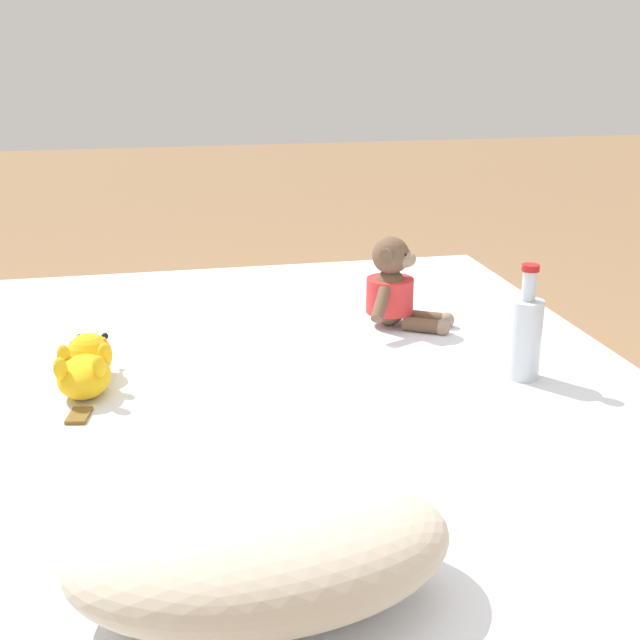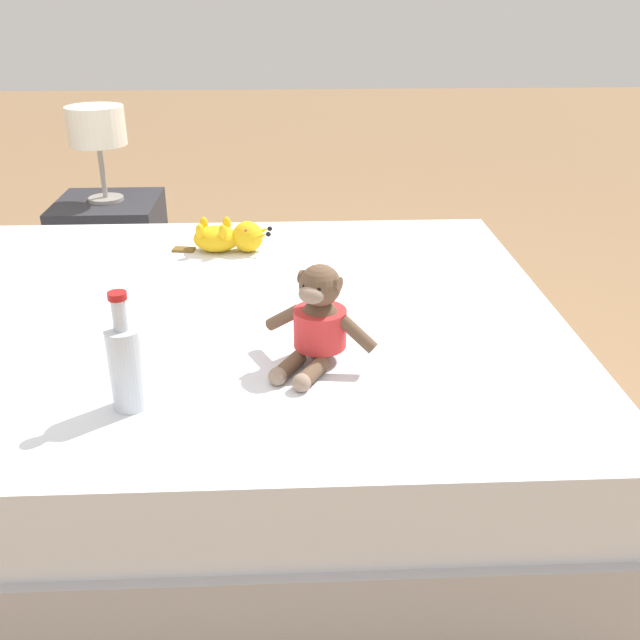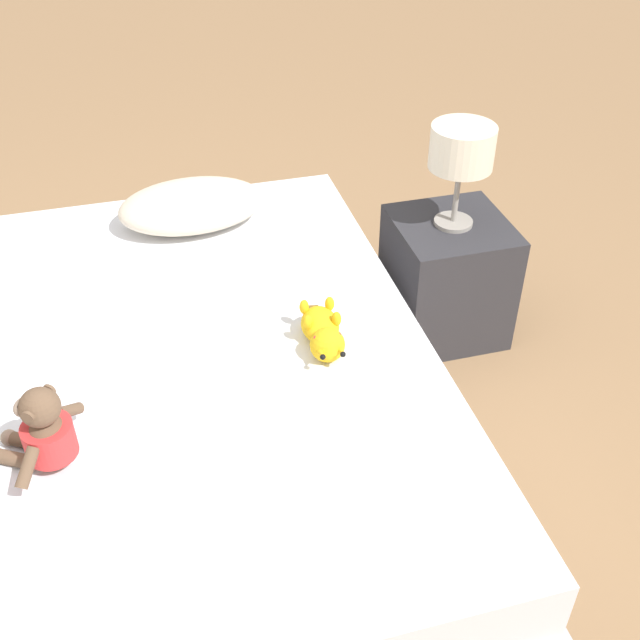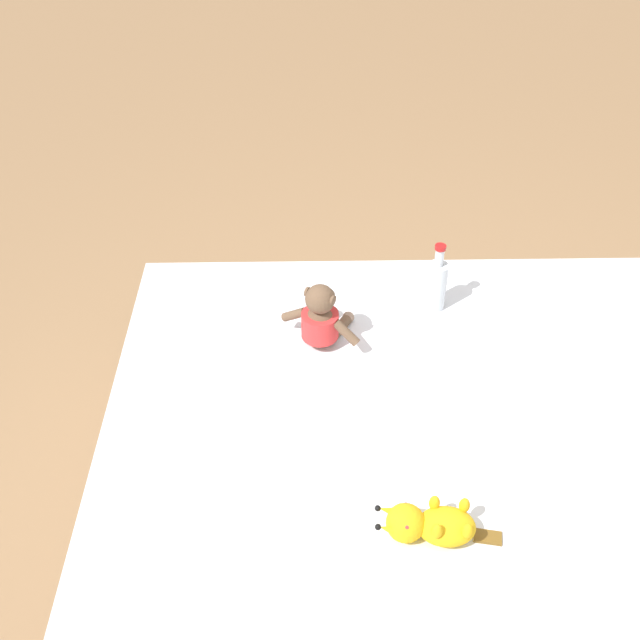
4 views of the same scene
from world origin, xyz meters
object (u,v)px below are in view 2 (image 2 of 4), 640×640
Objects in this scene: bed at (203,387)px; nightstand at (114,255)px; glass_bottle at (126,364)px; plush_monkey at (318,323)px; plush_yellow_creature at (230,237)px; bedside_lamp at (97,129)px.

nightstand is (1.10, 0.49, 0.00)m from bed.
nightstand is (1.58, 0.41, -0.34)m from glass_bottle.
glass_bottle is at bearing 114.20° from plush_monkey.
glass_bottle is at bearing 171.47° from plush_yellow_creature.
bedside_lamp reaches higher than plush_monkey.
plush_monkey is at bearing -133.63° from bed.
plush_yellow_creature is 0.95m from glass_bottle.
glass_bottle reaches higher than nightstand.
nightstand is 1.27× the size of bedside_lamp.
bed reaches higher than nightstand.
nightstand is (0.64, 0.55, -0.29)m from plush_yellow_creature.
bedside_lamp reaches higher than nightstand.
bedside_lamp is at bearing 29.89° from plush_monkey.
bed is 0.55m from plush_monkey.
plush_monkey is 0.80× the size of plush_yellow_creature.
plush_yellow_creature is at bearing -8.53° from glass_bottle.
bed is at bearing 172.38° from plush_yellow_creature.
bed is 4.23× the size of nightstand.
plush_monkey is at bearing -150.11° from nightstand.
bed is 0.59m from glass_bottle.
glass_bottle is 1.64m from bedside_lamp.
bedside_lamp is at bearing 23.96° from bed.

